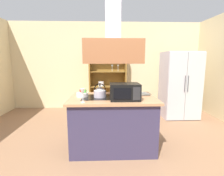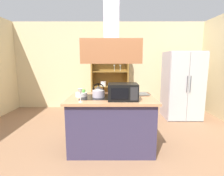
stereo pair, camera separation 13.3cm
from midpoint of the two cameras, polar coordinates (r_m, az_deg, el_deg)
The scene contains 11 objects.
ground_plane at distance 2.85m, azimuth -3.06°, elevation -22.71°, with size 7.80×7.80×0.00m, color #8E674A.
wall_back at distance 5.43m, azimuth -2.74°, elevation 7.51°, with size 6.00×0.12×2.70m, color beige.
kitchen_island at distance 2.98m, azimuth -1.04°, elevation -11.54°, with size 1.45×0.95×0.90m.
range_hood at distance 2.80m, azimuth -1.12°, elevation 14.35°, with size 0.90×0.70×1.23m.
refrigerator at distance 4.81m, azimuth 21.25°, elevation 0.96°, with size 0.90×0.77×1.74m.
dish_cabinet at distance 5.25m, azimuth -2.24°, elevation 1.47°, with size 1.13×0.40×1.82m.
kettle at distance 2.84m, azimuth -5.47°, elevation -1.18°, with size 0.21×0.21×0.23m.
cutting_board at distance 3.12m, azimuth 8.13°, elevation -1.97°, with size 0.34×0.24×0.02m, color white.
microwave at distance 2.63m, azimuth 2.94°, elevation -1.26°, with size 0.46×0.35×0.26m.
wine_glass_on_counter at distance 2.50m, azimuth -11.46°, elevation -1.46°, with size 0.08×0.08×0.21m.
fruit_bowl at distance 2.94m, azimuth -11.31°, elevation -2.05°, with size 0.21×0.21×0.13m.
Camera 1 is at (-0.02, -2.42, 1.51)m, focal length 26.85 mm.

